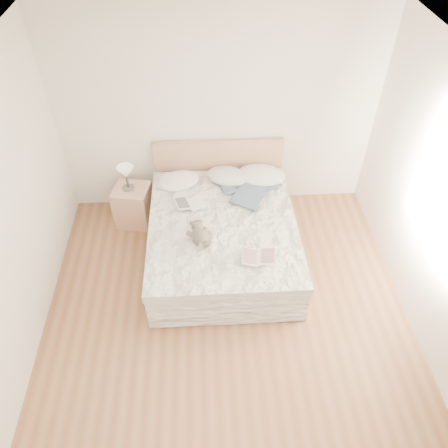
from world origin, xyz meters
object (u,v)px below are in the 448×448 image
at_px(photo_book, 189,204).
at_px(teddy_bear, 200,239).
at_px(table_lamp, 126,173).
at_px(childrens_book, 259,257).
at_px(bed, 222,235).
at_px(nightstand, 133,205).

distance_m(photo_book, teddy_bear, 0.64).
height_order(table_lamp, photo_book, table_lamp).
bearing_deg(childrens_book, table_lamp, 146.17).
relative_size(bed, table_lamp, 6.45).
bearing_deg(bed, photo_book, 149.28).
height_order(bed, teddy_bear, bed).
bearing_deg(bed, teddy_bear, -124.26).
distance_m(bed, table_lamp, 1.42).
relative_size(nightstand, photo_book, 1.59).
relative_size(table_lamp, photo_book, 0.95).
bearing_deg(bed, table_lamp, 150.70).
bearing_deg(bed, nightstand, 150.77).
xyz_separation_m(table_lamp, photo_book, (0.78, -0.42, -0.17)).
distance_m(nightstand, childrens_book, 2.03).
bearing_deg(table_lamp, teddy_bear, -49.79).
relative_size(bed, teddy_bear, 7.11).
bearing_deg(nightstand, teddy_bear, -50.08).
height_order(photo_book, teddy_bear, teddy_bear).
height_order(bed, table_lamp, bed).
xyz_separation_m(nightstand, childrens_book, (1.50, -1.32, 0.35)).
height_order(nightstand, table_lamp, table_lamp).
distance_m(table_lamp, photo_book, 0.90).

